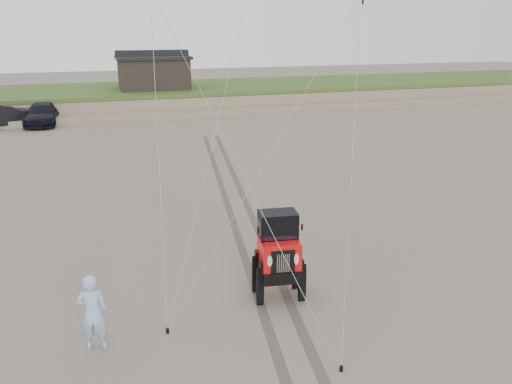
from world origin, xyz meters
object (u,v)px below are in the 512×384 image
at_px(truck_c, 42,114).
at_px(man, 93,312).
at_px(cabin, 153,71).
at_px(jeep, 279,265).
at_px(truck_b, 3,116).

relative_size(truck_c, man, 2.90).
bearing_deg(cabin, man, -98.63).
bearing_deg(truck_c, jeep, -71.44).
bearing_deg(truck_c, man, -80.59).
bearing_deg(man, cabin, -89.66).
xyz_separation_m(truck_b, man, (6.23, -29.86, 0.08)).
height_order(cabin, man, cabin).
bearing_deg(jeep, cabin, 96.41).
xyz_separation_m(truck_c, jeep, (8.37, -29.26, 0.18)).
bearing_deg(cabin, jeep, -91.20).
bearing_deg(truck_b, jeep, 177.91).
relative_size(cabin, man, 3.44).
xyz_separation_m(cabin, jeep, (-0.74, -35.41, -2.27)).
height_order(truck_b, man, man).
relative_size(cabin, truck_b, 1.23).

